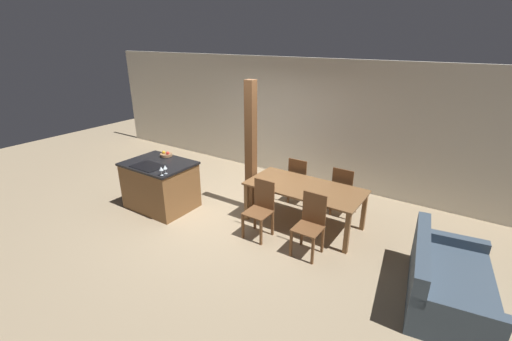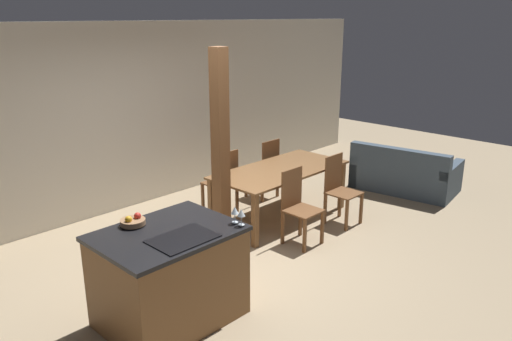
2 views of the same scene
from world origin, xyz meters
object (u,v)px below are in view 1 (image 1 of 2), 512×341
Objects in this scene: dining_chair_near_right at (310,224)px; dining_chair_far_left at (299,180)px; fruit_bowl at (166,154)px; couch at (446,283)px; wine_glass_middle at (165,167)px; timber_post at (251,148)px; dining_chair_near_left at (260,208)px; kitchen_island at (161,185)px; dining_chair_far_right at (343,191)px; wine_glass_near at (161,169)px; dining_table at (305,191)px.

dining_chair_near_right is 1.00× the size of dining_chair_far_left.
fruit_bowl reaches higher than couch.
wine_glass_middle is 0.07× the size of timber_post.
dining_chair_near_left is 0.55× the size of couch.
timber_post is at bearing 19.63° from fruit_bowl.
dining_chair_far_right reaches higher than kitchen_island.
wine_glass_near is at bearing 38.92° from dining_chair_far_right.
dining_chair_near_right is 1.39m from dining_chair_far_right.
dining_chair_far_left and dining_chair_far_right have the same top height.
dining_chair_near_right and dining_chair_far_left have the same top height.
timber_post is (-1.11, -0.00, 0.57)m from dining_table.
dining_table is 0.84m from dining_chair_far_right.
couch is (1.87, 0.00, -0.24)m from dining_chair_near_right.
wine_glass_near is at bearing -147.27° from dining_table.
dining_chair_near_right is (0.89, 0.00, 0.00)m from dining_chair_near_left.
wine_glass_near is 0.09m from wine_glass_middle.
kitchen_island is at bearing 144.02° from wine_glass_near.
dining_chair_far_left is at bearing 122.64° from dining_chair_near_right.
timber_post is (0.93, 1.31, 0.18)m from wine_glass_near.
kitchen_island is 7.92× the size of wine_glass_near.
wine_glass_near is (0.55, -0.40, 0.58)m from kitchen_island.
dining_chair_far_left reaches higher than dining_table.
dining_table is 0.84m from dining_chair_near_right.
dining_chair_near_right is at bearing 122.64° from dining_chair_far_left.
timber_post reaches higher than couch.
dining_chair_far_right is (0.45, 0.70, -0.15)m from dining_table.
dining_chair_near_right is (2.49, 0.62, -0.54)m from wine_glass_near.
dining_chair_far_left is 0.39× the size of timber_post.
dining_chair_near_left is at bearing 21.11° from wine_glass_near.
dining_chair_far_left is at bearing 0.00° from dining_chair_far_right.
dining_chair_near_right is at bearing 12.02° from wine_glass_middle.
dining_chair_near_right is (0.45, -0.70, -0.15)m from dining_table.
timber_post is at bearing 156.02° from dining_chair_near_right.
fruit_bowl is 0.24× the size of dining_chair_far_right.
dining_chair_near_left is at bearing 180.00° from dining_chair_near_right.
wine_glass_near is at bearing -125.45° from timber_post.
fruit_bowl is at bearing -167.97° from dining_table.
kitchen_island reaches higher than couch.
dining_chair_far_left reaches higher than couch.
wine_glass_near is 1.80m from dining_chair_near_left.
dining_chair_near_left is 1.39m from dining_chair_far_left.
wine_glass_middle is (0.00, 0.09, 0.00)m from wine_glass_near.
couch is (2.76, 0.00, -0.24)m from dining_chair_near_left.
kitchen_island is at bearing 150.34° from wine_glass_middle.
wine_glass_near reaches higher than fruit_bowl.
wine_glass_near is 0.17× the size of dining_chair_far_left.
dining_chair_near_left is (1.60, 0.53, -0.54)m from wine_glass_middle.
fruit_bowl is 2.66m from dining_chair_far_left.
dining_chair_far_left is at bearing 122.64° from dining_table.
kitchen_island is 3.44m from dining_chair_far_right.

